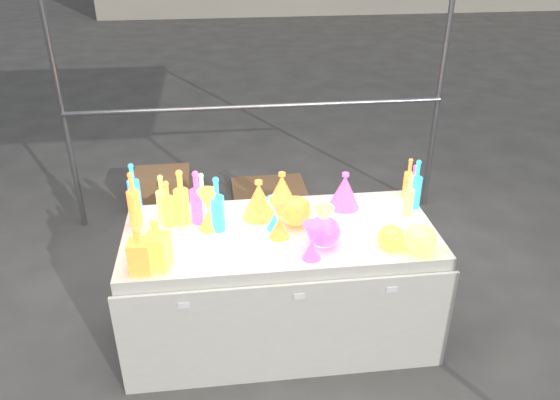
{
  "coord_description": "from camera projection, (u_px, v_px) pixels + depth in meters",
  "views": [
    {
      "loc": [
        -0.32,
        -2.67,
        2.41
      ],
      "look_at": [
        0.0,
        0.0,
        0.95
      ],
      "focal_mm": 35.0,
      "sensor_mm": 36.0,
      "label": 1
    }
  ],
  "objects": [
    {
      "name": "globe_3",
      "position": [
        324.0,
        233.0,
        2.99
      ],
      "size": [
        0.22,
        0.22,
        0.15
      ],
      "primitive_type": null,
      "rotation": [
        0.0,
        0.0,
        0.18
      ],
      "color": "blue",
      "rests_on": "display_table"
    },
    {
      "name": "lampshade_0",
      "position": [
        259.0,
        199.0,
        3.24
      ],
      "size": [
        0.24,
        0.24,
        0.24
      ],
      "primitive_type": null,
      "rotation": [
        0.0,
        0.0,
        0.21
      ],
      "color": "yellow",
      "rests_on": "display_table"
    },
    {
      "name": "bottle_0",
      "position": [
        168.0,
        203.0,
        3.14
      ],
      "size": [
        0.07,
        0.07,
        0.29
      ],
      "primitive_type": null,
      "rotation": [
        0.0,
        0.0,
        -0.01
      ],
      "color": "#BB1133",
      "rests_on": "display_table"
    },
    {
      "name": "hourglass_5",
      "position": [
        275.0,
        214.0,
        3.13
      ],
      "size": [
        0.12,
        0.12,
        0.2
      ],
      "primitive_type": null,
      "rotation": [
        0.0,
        0.0,
        0.17
      ],
      "color": "green",
      "rests_on": "display_table"
    },
    {
      "name": "lampshade_1",
      "position": [
        282.0,
        190.0,
        3.35
      ],
      "size": [
        0.23,
        0.23,
        0.23
      ],
      "primitive_type": null,
      "rotation": [
        0.0,
        0.0,
        -0.22
      ],
      "color": "yellow",
      "rests_on": "display_table"
    },
    {
      "name": "bottle_10",
      "position": [
        413.0,
        185.0,
        3.37
      ],
      "size": [
        0.07,
        0.07,
        0.27
      ],
      "primitive_type": null,
      "rotation": [
        0.0,
        0.0,
        0.16
      ],
      "color": "blue",
      "rests_on": "display_table"
    },
    {
      "name": "display_table",
      "position": [
        280.0,
        284.0,
        3.33
      ],
      "size": [
        1.84,
        0.83,
        0.75
      ],
      "color": "silver",
      "rests_on": "ground"
    },
    {
      "name": "bottle_11",
      "position": [
        409.0,
        195.0,
        3.26
      ],
      "size": [
        0.06,
        0.06,
        0.26
      ],
      "primitive_type": null,
      "rotation": [
        0.0,
        0.0,
        -0.12
      ],
      "color": "#146D7F",
      "rests_on": "display_table"
    },
    {
      "name": "bottle_5",
      "position": [
        203.0,
        197.0,
        3.17
      ],
      "size": [
        0.08,
        0.08,
        0.31
      ],
      "primitive_type": null,
      "rotation": [
        0.0,
        0.0,
        0.1
      ],
      "color": "#C9288B",
      "rests_on": "display_table"
    },
    {
      "name": "bottle_4",
      "position": [
        162.0,
        198.0,
        3.19
      ],
      "size": [
        0.08,
        0.08,
        0.3
      ],
      "primitive_type": null,
      "rotation": [
        0.0,
        0.0,
        0.09
      ],
      "color": "#146D7F",
      "rests_on": "display_table"
    },
    {
      "name": "hourglass_1",
      "position": [
        312.0,
        241.0,
        2.86
      ],
      "size": [
        0.12,
        0.12,
        0.21
      ],
      "primitive_type": null,
      "rotation": [
        0.0,
        0.0,
        0.18
      ],
      "color": "blue",
      "rests_on": "display_table"
    },
    {
      "name": "bottle_1",
      "position": [
        134.0,
        187.0,
        3.3
      ],
      "size": [
        0.08,
        0.08,
        0.31
      ],
      "primitive_type": null,
      "rotation": [
        0.0,
        0.0,
        -0.02
      ],
      "color": "green",
      "rests_on": "display_table"
    },
    {
      "name": "decanter_0",
      "position": [
        157.0,
        244.0,
        2.77
      ],
      "size": [
        0.15,
        0.15,
        0.28
      ],
      "primitive_type": null,
      "rotation": [
        0.0,
        0.0,
        -0.3
      ],
      "color": "#BB1133",
      "rests_on": "display_table"
    },
    {
      "name": "bottle_6",
      "position": [
        181.0,
        197.0,
        3.15
      ],
      "size": [
        0.11,
        0.11,
        0.34
      ],
      "primitive_type": null,
      "rotation": [
        0.0,
        0.0,
        -0.33
      ],
      "color": "#BB1133",
      "rests_on": "display_table"
    },
    {
      "name": "hourglass_4",
      "position": [
        209.0,
        210.0,
        3.11
      ],
      "size": [
        0.14,
        0.14,
        0.25
      ],
      "primitive_type": null,
      "rotation": [
        0.0,
        0.0,
        -0.1
      ],
      "color": "#BB1133",
      "rests_on": "display_table"
    },
    {
      "name": "decanter_1",
      "position": [
        139.0,
        249.0,
        2.74
      ],
      "size": [
        0.12,
        0.12,
        0.27
      ],
      "primitive_type": null,
      "rotation": [
        0.0,
        0.0,
        -0.07
      ],
      "color": "#FFA81A",
      "rests_on": "display_table"
    },
    {
      "name": "lampshade_2",
      "position": [
        345.0,
        190.0,
        3.35
      ],
      "size": [
        0.25,
        0.25,
        0.23
      ],
      "primitive_type": null,
      "rotation": [
        0.0,
        0.0,
        0.34
      ],
      "color": "blue",
      "rests_on": "display_table"
    },
    {
      "name": "cardboard_box_flat",
      "position": [
        269.0,
        189.0,
        5.18
      ],
      "size": [
        0.7,
        0.5,
        0.06
      ],
      "primitive_type": "cube",
      "rotation": [
        0.0,
        0.0,
        0.02
      ],
      "color": "#8E6340",
      "rests_on": "ground"
    },
    {
      "name": "hourglass_0",
      "position": [
        279.0,
        218.0,
        3.04
      ],
      "size": [
        0.12,
        0.12,
        0.24
      ],
      "primitive_type": null,
      "rotation": [
        0.0,
        0.0,
        -0.01
      ],
      "color": "#FFA81A",
      "rests_on": "display_table"
    },
    {
      "name": "bottle_2",
      "position": [
        133.0,
        199.0,
        3.14
      ],
      "size": [
        0.08,
        0.08,
        0.34
      ],
      "primitive_type": null,
      "rotation": [
        0.0,
        0.0,
        0.1
      ],
      "color": "#FFA81A",
      "rests_on": "display_table"
    },
    {
      "name": "cardboard_box_closed",
      "position": [
        163.0,
        190.0,
        4.84
      ],
      "size": [
        0.48,
        0.35,
        0.35
      ],
      "primitive_type": "cube",
      "rotation": [
        0.0,
        0.0,
        0.01
      ],
      "color": "#8E6340",
      "rests_on": "ground"
    },
    {
      "name": "bottle_3",
      "position": [
        197.0,
        197.0,
        3.16
      ],
      "size": [
        0.09,
        0.09,
        0.33
      ],
      "primitive_type": null,
      "rotation": [
        0.0,
        0.0,
        0.05
      ],
      "color": "blue",
      "rests_on": "display_table"
    },
    {
      "name": "globe_2",
      "position": [
        295.0,
        212.0,
        3.19
      ],
      "size": [
        0.21,
        0.21,
        0.15
      ],
      "primitive_type": null,
      "rotation": [
        0.0,
        0.0,
        -0.11
      ],
      "color": "#FFA81A",
      "rests_on": "display_table"
    },
    {
      "name": "bottle_7",
      "position": [
        217.0,
        204.0,
        3.08
      ],
      "size": [
        0.1,
        0.1,
        0.34
      ],
      "primitive_type": null,
      "rotation": [
        0.0,
        0.0,
        -0.27
      ],
      "color": "green",
      "rests_on": "display_table"
    },
    {
      "name": "hourglass_2",
      "position": [
        323.0,
        225.0,
        2.99
      ],
      "size": [
        0.14,
        0.14,
        0.22
      ],
      "primitive_type": null,
      "rotation": [
        0.0,
        0.0,
        -0.35
      ],
      "color": "#146D7F",
      "rests_on": "display_table"
    },
    {
      "name": "ground",
      "position": [
        280.0,
        329.0,
        3.51
      ],
      "size": [
        80.0,
        80.0,
        0.0
      ],
      "primitive_type": "plane",
      "color": "#595753",
      "rests_on": "ground"
    },
    {
      "name": "bottle_8",
      "position": [
        416.0,
        184.0,
        3.32
      ],
      "size": [
        0.09,
        0.09,
        0.32
      ],
      "primitive_type": null,
      "rotation": [
        0.0,
        0.0,
        -0.28
      ],
      "color": "green",
      "rests_on": "display_table"
    },
    {
      "name": "bottle_9",
      "position": [
        409.0,
        178.0,
        3.45
      ],
      "size": [
        0.07,
        0.07,
        0.27
      ],
      "primitive_type": null,
      "rotation": [
        0.0,
        0.0,
        -0.07
      ],
      "color": "#FFA81A",
      "rests_on": "display_table"
    },
    {
      "name": "globe_0",
      "position": [
        391.0,
        239.0,
        2.97
      ],
      "size": [
        0.2,
        0.2,
        0.12
      ],
      "primitive_type": null,
      "rotation": [
        0.0,
        0.0,
        -0.43
      ],
      "color": "#BB1133",
      "rests_on": "display_table"
    },
    {
      "name": "globe_1",
      "position": [
        420.0,
        240.0,
        2.93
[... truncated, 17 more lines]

